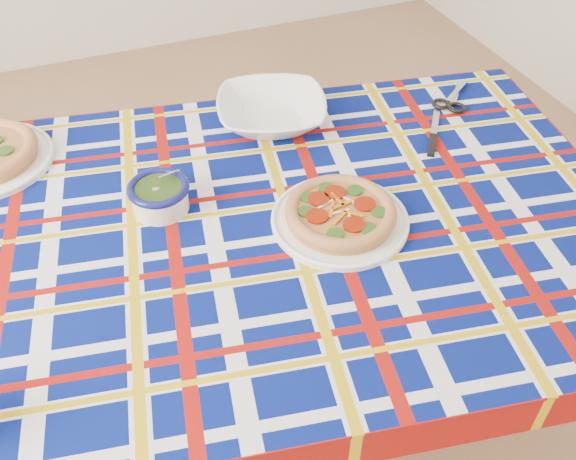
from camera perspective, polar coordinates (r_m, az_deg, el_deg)
name	(u,v)px	position (r m, az deg, el deg)	size (l,w,h in m)	color
floor	(172,372)	(1.91, -10.27, -12.29)	(4.00, 4.00, 0.00)	#90694A
dining_table	(253,251)	(1.30, -3.13, -1.92)	(1.63, 1.17, 0.70)	brown
tablecloth	(253,243)	(1.29, -3.17, -1.19)	(1.52, 0.96, 0.10)	#051160
main_focaccia_plate	(340,213)	(1.24, 4.68, 1.56)	(0.28, 0.28, 0.05)	#A9723C
pesto_bowl	(159,194)	(1.29, -11.38, 3.14)	(0.12, 0.12, 0.07)	black
serving_bowl	(272,112)	(1.52, -1.47, 10.47)	(0.25, 0.25, 0.06)	white
table_knife	(435,123)	(1.57, 12.95, 9.23)	(0.21, 0.02, 0.01)	silver
kitchen_scissors	(457,92)	(1.70, 14.77, 11.80)	(0.18, 0.09, 0.02)	silver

